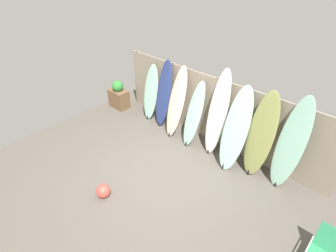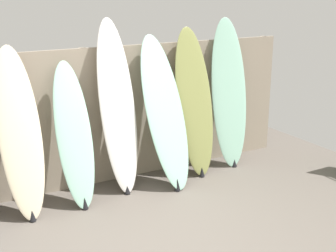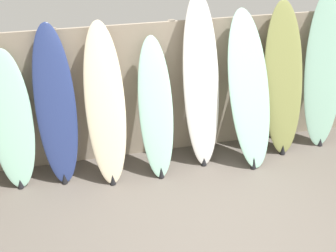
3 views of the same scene
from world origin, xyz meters
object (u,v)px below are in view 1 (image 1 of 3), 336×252
(surfboard_white_4, at_px, (217,114))
(surfboard_seafoam_7, at_px, (291,145))
(surfboard_seafoam_5, at_px, (236,130))
(surfboard_navy_1, at_px, (164,95))
(surfboard_olive_6, at_px, (261,135))
(beach_chair, at_px, (327,250))
(surfboard_cream_2, at_px, (176,103))
(beach_ball, at_px, (103,191))
(planter_box, at_px, (119,96))
(surfboard_seafoam_3, at_px, (194,115))
(surfboard_seafoam_0, at_px, (151,93))

(surfboard_white_4, xyz_separation_m, surfboard_seafoam_7, (1.75, 0.05, -0.03))
(surfboard_seafoam_5, bearing_deg, surfboard_navy_1, 176.28)
(surfboard_white_4, distance_m, surfboard_seafoam_5, 0.62)
(surfboard_seafoam_5, height_order, surfboard_olive_6, surfboard_olive_6)
(surfboard_white_4, height_order, beach_chair, surfboard_white_4)
(surfboard_cream_2, bearing_deg, beach_ball, -81.27)
(surfboard_seafoam_5, relative_size, beach_ball, 6.57)
(planter_box, bearing_deg, beach_chair, -8.49)
(surfboard_navy_1, distance_m, surfboard_seafoam_5, 2.40)
(beach_chair, bearing_deg, planter_box, 158.63)
(surfboard_seafoam_5, height_order, planter_box, surfboard_seafoam_5)
(surfboard_navy_1, height_order, surfboard_white_4, surfboard_white_4)
(surfboard_seafoam_3, height_order, surfboard_olive_6, surfboard_olive_6)
(surfboard_seafoam_0, distance_m, surfboard_seafoam_7, 4.08)
(surfboard_white_4, distance_m, surfboard_seafoam_7, 1.75)
(surfboard_white_4, distance_m, beach_chair, 3.37)
(surfboard_cream_2, distance_m, surfboard_seafoam_3, 0.62)
(planter_box, bearing_deg, surfboard_olive_6, 3.18)
(surfboard_seafoam_0, distance_m, beach_chair, 5.53)
(surfboard_seafoam_5, xyz_separation_m, planter_box, (-4.14, -0.12, -0.57))
(surfboard_seafoam_0, relative_size, planter_box, 1.81)
(surfboard_seafoam_7, bearing_deg, surfboard_white_4, -178.46)
(surfboard_white_4, xyz_separation_m, planter_box, (-3.54, -0.27, -0.68))
(surfboard_seafoam_0, distance_m, surfboard_seafoam_3, 1.72)
(surfboard_navy_1, bearing_deg, beach_ball, -70.92)
(surfboard_navy_1, relative_size, planter_box, 2.09)
(surfboard_olive_6, height_order, beach_chair, surfboard_olive_6)
(surfboard_seafoam_0, distance_m, planter_box, 1.32)
(surfboard_olive_6, distance_m, surfboard_seafoam_7, 0.62)
(surfboard_seafoam_3, distance_m, surfboard_white_4, 0.67)
(surfboard_seafoam_5, bearing_deg, surfboard_seafoam_7, 9.23)
(surfboard_seafoam_7, distance_m, planter_box, 5.34)
(surfboard_navy_1, relative_size, surfboard_olive_6, 0.95)
(surfboard_cream_2, bearing_deg, surfboard_seafoam_5, -1.59)
(surfboard_seafoam_7, height_order, beach_ball, surfboard_seafoam_7)
(surfboard_white_4, xyz_separation_m, surfboard_olive_6, (1.13, -0.01, -0.07))
(planter_box, bearing_deg, surfboard_cream_2, 4.33)
(beach_chair, bearing_deg, surfboard_cream_2, 151.92)
(surfboard_seafoam_0, xyz_separation_m, surfboard_seafoam_7, (4.08, 0.03, 0.23))
(surfboard_navy_1, bearing_deg, surfboard_seafoam_5, -3.72)
(beach_ball, bearing_deg, surfboard_seafoam_7, 49.00)
(surfboard_cream_2, relative_size, surfboard_seafoam_5, 0.98)
(surfboard_seafoam_3, distance_m, beach_chair, 3.85)
(surfboard_seafoam_0, xyz_separation_m, planter_box, (-1.22, -0.28, -0.43))
(surfboard_seafoam_7, bearing_deg, surfboard_seafoam_5, -170.77)
(surfboard_seafoam_5, xyz_separation_m, surfboard_seafoam_7, (1.15, 0.19, 0.08))
(surfboard_seafoam_0, bearing_deg, surfboard_cream_2, -5.48)
(planter_box, height_order, beach_ball, planter_box)
(planter_box, bearing_deg, surfboard_seafoam_5, 1.73)
(surfboard_navy_1, xyz_separation_m, beach_chair, (4.83, -1.26, -0.63))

